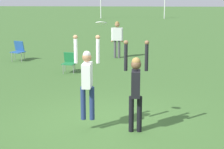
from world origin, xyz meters
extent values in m
plane|color=#3D662D|center=(0.00, 0.00, 0.00)|extent=(120.00, 120.00, 0.00)
cylinder|color=navy|center=(-0.47, -0.38, 0.67)|extent=(0.12, 0.12, 0.79)
cylinder|color=navy|center=(-0.26, -0.38, 0.67)|extent=(0.12, 0.12, 0.79)
cube|color=white|center=(-0.36, -0.38, 1.34)|extent=(0.22, 0.47, 0.56)
sphere|color=#9E704C|center=(-0.36, -0.38, 1.76)|extent=(0.22, 0.22, 0.22)
sphere|color=#B7B2AD|center=(-0.36, -0.38, 1.82)|extent=(0.18, 0.18, 0.18)
cylinder|color=white|center=(-0.62, -0.38, 1.92)|extent=(0.08, 0.08, 0.60)
sphere|color=#9E704C|center=(-0.62, -0.38, 2.22)|extent=(0.10, 0.10, 0.10)
cylinder|color=white|center=(-0.11, -0.38, 1.92)|extent=(0.08, 0.08, 0.60)
sphere|color=#9E704C|center=(-0.11, -0.38, 2.22)|extent=(0.10, 0.10, 0.10)
cylinder|color=black|center=(0.67, -0.41, 0.43)|extent=(0.12, 0.12, 0.86)
cylinder|color=black|center=(0.85, -0.41, 0.43)|extent=(0.12, 0.12, 0.86)
cube|color=black|center=(0.76, -0.41, 1.16)|extent=(0.21, 0.43, 0.61)
sphere|color=brown|center=(0.76, -0.41, 1.61)|extent=(0.23, 0.23, 0.23)
sphere|color=olive|center=(0.76, -0.41, 1.68)|extent=(0.20, 0.20, 0.20)
cylinder|color=black|center=(0.53, -0.41, 1.79)|extent=(0.08, 0.08, 0.64)
sphere|color=brown|center=(0.53, -0.41, 2.11)|extent=(0.10, 0.10, 0.10)
cylinder|color=black|center=(0.99, -0.41, 1.79)|extent=(0.08, 0.08, 0.64)
sphere|color=brown|center=(0.99, -0.41, 2.11)|extent=(0.10, 0.10, 0.10)
cylinder|color=white|center=(-0.04, -0.22, 2.52)|extent=(0.26, 0.25, 0.10)
cylinder|color=gray|center=(-1.99, 5.51, 0.19)|extent=(0.02, 0.02, 0.39)
cylinder|color=gray|center=(-1.58, 5.51, 0.19)|extent=(0.02, 0.02, 0.39)
cylinder|color=gray|center=(-1.99, 5.92, 0.19)|extent=(0.02, 0.02, 0.39)
cylinder|color=gray|center=(-1.58, 5.92, 0.19)|extent=(0.02, 0.02, 0.39)
cube|color=#1E753D|center=(-1.79, 5.71, 0.37)|extent=(0.57, 0.57, 0.04)
cube|color=#1E753D|center=(-1.79, 5.94, 0.59)|extent=(0.49, 0.20, 0.40)
cylinder|color=gray|center=(-4.75, 7.83, 0.22)|extent=(0.02, 0.02, 0.44)
cylinder|color=gray|center=(-4.31, 7.83, 0.22)|extent=(0.02, 0.02, 0.44)
cylinder|color=gray|center=(-4.75, 8.27, 0.22)|extent=(0.02, 0.02, 0.44)
cylinder|color=gray|center=(-4.31, 8.27, 0.22)|extent=(0.02, 0.02, 0.44)
cube|color=#235193|center=(-4.53, 8.05, 0.42)|extent=(0.69, 0.69, 0.04)
cube|color=#235193|center=(-4.53, 8.29, 0.67)|extent=(0.52, 0.32, 0.46)
cylinder|color=#4C4C51|center=(-0.09, 9.03, 0.43)|extent=(0.12, 0.12, 0.85)
cylinder|color=#4C4C51|center=(0.11, 9.03, 0.43)|extent=(0.12, 0.12, 0.85)
cube|color=white|center=(0.01, 9.03, 1.15)|extent=(0.44, 0.21, 0.60)
sphere|color=#9E704C|center=(0.01, 9.03, 1.60)|extent=(0.23, 0.23, 0.23)
sphere|color=olive|center=(0.01, 9.03, 1.66)|extent=(0.20, 0.20, 0.20)
cylinder|color=white|center=(-0.23, 9.03, 1.14)|extent=(0.08, 0.08, 0.64)
sphere|color=#9E704C|center=(-0.23, 9.03, 0.82)|extent=(0.10, 0.10, 0.10)
cylinder|color=white|center=(0.25, 9.03, 1.14)|extent=(0.08, 0.08, 0.64)
sphere|color=#9E704C|center=(0.25, 9.03, 0.82)|extent=(0.10, 0.10, 0.10)
cylinder|color=white|center=(-2.61, 32.97, 1.15)|extent=(0.10, 0.10, 2.30)
cylinder|color=white|center=(4.39, 32.97, 1.15)|extent=(0.10, 0.10, 2.30)
camera|label=1|loc=(0.61, -8.72, 3.31)|focal=60.00mm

